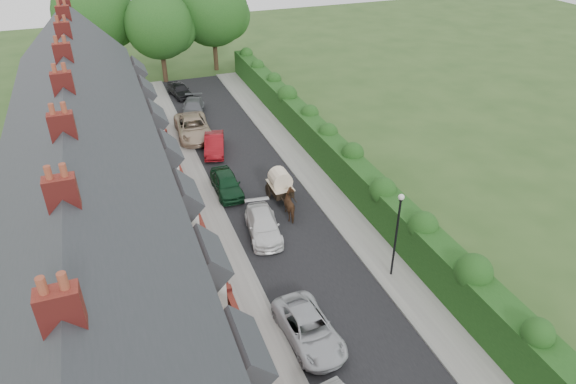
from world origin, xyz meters
name	(u,v)px	position (x,y,z in m)	size (l,w,h in m)	color
ground	(370,346)	(0.00, 0.00, 0.00)	(140.00, 140.00, 0.00)	#2D4C1E
road	(280,221)	(-0.50, 11.00, 0.01)	(6.00, 58.00, 0.02)	black
pavement_hedge_side	(339,208)	(3.60, 11.00, 0.06)	(2.20, 58.00, 0.12)	gray
pavement_house_side	(220,233)	(-4.35, 11.00, 0.06)	(1.70, 58.00, 0.12)	gray
kerb_hedge_side	(324,211)	(2.55, 11.00, 0.07)	(0.18, 58.00, 0.13)	gray
kerb_house_side	(232,230)	(-3.55, 11.00, 0.07)	(0.18, 58.00, 0.13)	gray
hedge	(365,183)	(5.40, 11.00, 1.60)	(2.10, 58.00, 2.85)	#153A12
terrace_row	(93,200)	(-10.87, 9.98, 4.47)	(9.05, 40.50, 11.50)	brown
garden_wall_row	(207,240)	(-5.35, 10.00, 0.46)	(0.35, 40.35, 1.10)	maroon
lamppost	(397,226)	(3.40, 4.00, 3.30)	(0.32, 0.32, 5.16)	black
tree_far_left	(162,26)	(-2.65, 40.08, 5.71)	(7.14, 6.80, 9.29)	#332316
tree_far_right	(216,12)	(3.39, 42.08, 6.31)	(7.98, 7.60, 10.31)	#332316
tree_far_back	(98,15)	(-8.59, 43.08, 6.62)	(8.40, 8.00, 10.82)	#332316
car_silver_b	(309,329)	(-2.48, 1.40, 0.65)	(2.15, 4.67, 1.30)	silver
car_white	(263,225)	(-1.88, 10.04, 0.65)	(1.82, 4.47, 1.30)	white
car_green	(227,183)	(-2.70, 15.53, 0.71)	(1.69, 4.20, 1.43)	#10351C
car_red	(214,144)	(-2.05, 21.80, 0.69)	(1.46, 4.20, 1.38)	maroon
car_beige	(193,128)	(-3.00, 25.29, 0.80)	(2.66, 5.78, 1.61)	tan
car_grey	(193,108)	(-2.07, 29.76, 0.68)	(1.91, 4.69, 1.36)	slate
car_black	(180,90)	(-2.38, 35.00, 0.67)	(1.59, 3.96, 1.35)	black
horse	(292,205)	(0.42, 11.25, 0.84)	(0.91, 2.00, 1.69)	#50311D
horse_cart	(280,183)	(0.42, 13.41, 1.29)	(1.41, 3.13, 2.25)	black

